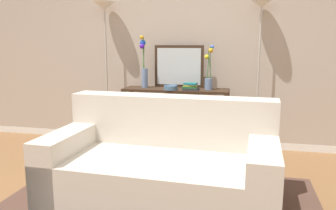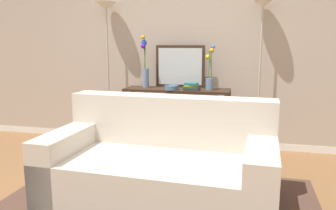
{
  "view_description": "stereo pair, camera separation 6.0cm",
  "coord_description": "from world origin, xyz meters",
  "px_view_note": "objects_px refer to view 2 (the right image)",
  "views": [
    {
      "loc": [
        0.76,
        -2.37,
        1.37
      ],
      "look_at": [
        -0.01,
        1.06,
        0.72
      ],
      "focal_mm": 36.72,
      "sensor_mm": 36.0,
      "label": 1
    },
    {
      "loc": [
        0.82,
        -2.36,
        1.37
      ],
      "look_at": [
        -0.01,
        1.06,
        0.72
      ],
      "focal_mm": 36.72,
      "sensor_mm": 36.0,
      "label": 2
    }
  ],
  "objects_px": {
    "wall_mirror": "(180,66)",
    "book_row_under_console": "(146,143)",
    "floor_lamp_left": "(107,34)",
    "couch": "(161,166)",
    "book_stack": "(191,87)",
    "vase_short_flowers": "(210,75)",
    "fruit_bowl": "(172,88)",
    "floor_lamp_right": "(262,34)",
    "vase_tall_flowers": "(145,67)",
    "console_table": "(177,108)"
  },
  "relations": [
    {
      "from": "wall_mirror",
      "to": "book_row_under_console",
      "type": "height_order",
      "value": "wall_mirror"
    },
    {
      "from": "floor_lamp_left",
      "to": "couch",
      "type": "bearing_deg",
      "value": -53.38
    },
    {
      "from": "couch",
      "to": "floor_lamp_left",
      "type": "xyz_separation_m",
      "value": [
        -1.14,
        1.53,
        1.17
      ]
    },
    {
      "from": "book_stack",
      "to": "floor_lamp_left",
      "type": "bearing_deg",
      "value": 170.43
    },
    {
      "from": "book_stack",
      "to": "book_row_under_console",
      "type": "xyz_separation_m",
      "value": [
        -0.61,
        0.08,
        -0.78
      ]
    },
    {
      "from": "book_stack",
      "to": "book_row_under_console",
      "type": "height_order",
      "value": "book_stack"
    },
    {
      "from": "vase_short_flowers",
      "to": "book_stack",
      "type": "distance_m",
      "value": 0.27
    },
    {
      "from": "fruit_bowl",
      "to": "book_stack",
      "type": "height_order",
      "value": "book_stack"
    },
    {
      "from": "floor_lamp_left",
      "to": "book_stack",
      "type": "distance_m",
      "value": 1.34
    },
    {
      "from": "couch",
      "to": "wall_mirror",
      "type": "bearing_deg",
      "value": 95.94
    },
    {
      "from": "floor_lamp_right",
      "to": "wall_mirror",
      "type": "height_order",
      "value": "floor_lamp_right"
    },
    {
      "from": "couch",
      "to": "book_stack",
      "type": "xyz_separation_m",
      "value": [
        0.02,
        1.33,
        0.53
      ]
    },
    {
      "from": "vase_tall_flowers",
      "to": "book_stack",
      "type": "xyz_separation_m",
      "value": [
        0.62,
        -0.11,
        -0.23
      ]
    },
    {
      "from": "console_table",
      "to": "wall_mirror",
      "type": "relative_size",
      "value": 2.08
    },
    {
      "from": "console_table",
      "to": "book_stack",
      "type": "height_order",
      "value": "book_stack"
    },
    {
      "from": "floor_lamp_left",
      "to": "vase_tall_flowers",
      "type": "height_order",
      "value": "floor_lamp_left"
    },
    {
      "from": "couch",
      "to": "wall_mirror",
      "type": "distance_m",
      "value": 1.75
    },
    {
      "from": "book_row_under_console",
      "to": "wall_mirror",
      "type": "bearing_deg",
      "value": 19.59
    },
    {
      "from": "floor_lamp_left",
      "to": "floor_lamp_right",
      "type": "bearing_deg",
      "value": 0.0
    },
    {
      "from": "couch",
      "to": "fruit_bowl",
      "type": "xyz_separation_m",
      "value": [
        -0.21,
        1.3,
        0.52
      ]
    },
    {
      "from": "floor_lamp_right",
      "to": "vase_tall_flowers",
      "type": "xyz_separation_m",
      "value": [
        -1.42,
        -0.08,
        -0.41
      ]
    },
    {
      "from": "couch",
      "to": "floor_lamp_left",
      "type": "distance_m",
      "value": 2.24
    },
    {
      "from": "floor_lamp_right",
      "to": "fruit_bowl",
      "type": "bearing_deg",
      "value": -167.63
    },
    {
      "from": "floor_lamp_right",
      "to": "vase_short_flowers",
      "type": "distance_m",
      "value": 0.78
    },
    {
      "from": "wall_mirror",
      "to": "vase_short_flowers",
      "type": "xyz_separation_m",
      "value": [
        0.4,
        -0.14,
        -0.09
      ]
    },
    {
      "from": "couch",
      "to": "floor_lamp_right",
      "type": "xyz_separation_m",
      "value": [
        0.82,
        1.53,
        1.16
      ]
    },
    {
      "from": "console_table",
      "to": "vase_short_flowers",
      "type": "relative_size",
      "value": 2.44
    },
    {
      "from": "console_table",
      "to": "book_stack",
      "type": "xyz_separation_m",
      "value": [
        0.2,
        -0.08,
        0.28
      ]
    },
    {
      "from": "wall_mirror",
      "to": "vase_tall_flowers",
      "type": "bearing_deg",
      "value": -164.51
    },
    {
      "from": "couch",
      "to": "console_table",
      "type": "height_order",
      "value": "couch"
    },
    {
      "from": "vase_short_flowers",
      "to": "fruit_bowl",
      "type": "xyz_separation_m",
      "value": [
        -0.45,
        -0.12,
        -0.15
      ]
    },
    {
      "from": "vase_short_flowers",
      "to": "book_row_under_console",
      "type": "xyz_separation_m",
      "value": [
        -0.82,
        -0.01,
        -0.91
      ]
    },
    {
      "from": "floor_lamp_left",
      "to": "fruit_bowl",
      "type": "height_order",
      "value": "floor_lamp_left"
    },
    {
      "from": "floor_lamp_right",
      "to": "vase_short_flowers",
      "type": "relative_size",
      "value": 3.45
    },
    {
      "from": "console_table",
      "to": "wall_mirror",
      "type": "height_order",
      "value": "wall_mirror"
    },
    {
      "from": "fruit_bowl",
      "to": "book_row_under_console",
      "type": "height_order",
      "value": "fruit_bowl"
    },
    {
      "from": "vase_short_flowers",
      "to": "book_stack",
      "type": "relative_size",
      "value": 2.73
    },
    {
      "from": "wall_mirror",
      "to": "floor_lamp_left",
      "type": "bearing_deg",
      "value": -177.86
    },
    {
      "from": "couch",
      "to": "book_row_under_console",
      "type": "distance_m",
      "value": 1.55
    },
    {
      "from": "vase_tall_flowers",
      "to": "book_row_under_console",
      "type": "relative_size",
      "value": 2.54
    },
    {
      "from": "book_stack",
      "to": "wall_mirror",
      "type": "bearing_deg",
      "value": 128.96
    },
    {
      "from": "floor_lamp_left",
      "to": "wall_mirror",
      "type": "relative_size",
      "value": 2.97
    },
    {
      "from": "fruit_bowl",
      "to": "book_stack",
      "type": "relative_size",
      "value": 0.84
    },
    {
      "from": "wall_mirror",
      "to": "fruit_bowl",
      "type": "relative_size",
      "value": 3.8
    },
    {
      "from": "floor_lamp_left",
      "to": "wall_mirror",
      "type": "distance_m",
      "value": 1.06
    },
    {
      "from": "floor_lamp_left",
      "to": "vase_short_flowers",
      "type": "xyz_separation_m",
      "value": [
        1.37,
        -0.11,
        -0.51
      ]
    },
    {
      "from": "vase_tall_flowers",
      "to": "fruit_bowl",
      "type": "distance_m",
      "value": 0.47
    },
    {
      "from": "vase_tall_flowers",
      "to": "book_stack",
      "type": "relative_size",
      "value": 3.32
    },
    {
      "from": "floor_lamp_right",
      "to": "book_row_under_console",
      "type": "relative_size",
      "value": 7.21
    },
    {
      "from": "wall_mirror",
      "to": "vase_tall_flowers",
      "type": "height_order",
      "value": "vase_tall_flowers"
    }
  ]
}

